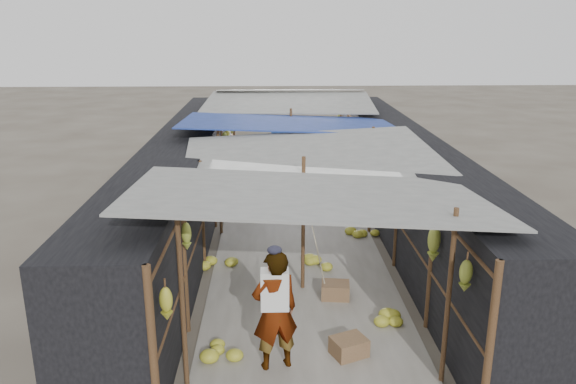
{
  "coord_description": "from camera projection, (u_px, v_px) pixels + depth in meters",
  "views": [
    {
      "loc": [
        -0.61,
        -6.8,
        4.88
      ],
      "look_at": [
        -0.21,
        5.3,
        1.25
      ],
      "focal_mm": 35.0,
      "sensor_mm": 36.0,
      "label": 1
    }
  ],
  "objects": [
    {
      "name": "crate_mid",
      "position": [
        335.0,
        291.0,
        10.36
      ],
      "size": [
        0.55,
        0.47,
        0.31
      ],
      "primitive_type": "cube",
      "rotation": [
        0.0,
        0.0,
        -0.12
      ],
      "color": "#886545",
      "rests_on": "ground"
    },
    {
      "name": "vendor_seated",
      "position": [
        330.0,
        182.0,
        16.55
      ],
      "size": [
        0.48,
        0.59,
        0.8
      ],
      "primitive_type": "imported",
      "rotation": [
        0.0,
        0.0,
        -1.17
      ],
      "color": "#4A4640",
      "rests_on": "ground"
    },
    {
      "name": "stall_left",
      "position": [
        185.0,
        183.0,
        13.74
      ],
      "size": [
        1.4,
        15.0,
        2.3
      ],
      "primitive_type": "cube",
      "color": "black",
      "rests_on": "ground"
    },
    {
      "name": "stall_right",
      "position": [
        403.0,
        181.0,
        13.91
      ],
      "size": [
        1.4,
        15.0,
        2.3
      ],
      "primitive_type": "cube",
      "color": "black",
      "rests_on": "ground"
    },
    {
      "name": "market_canopy",
      "position": [
        295.0,
        129.0,
        13.79
      ],
      "size": [
        5.62,
        15.2,
        2.77
      ],
      "color": "brown",
      "rests_on": "ground"
    },
    {
      "name": "hanging_bananas",
      "position": [
        299.0,
        163.0,
        13.44
      ],
      "size": [
        3.95,
        14.42,
        0.77
      ],
      "color": "#A8A62B",
      "rests_on": "ground"
    },
    {
      "name": "crate_back",
      "position": [
        268.0,
        189.0,
        16.81
      ],
      "size": [
        0.4,
        0.33,
        0.25
      ],
      "primitive_type": "cube",
      "rotation": [
        0.0,
        0.0,
        0.04
      ],
      "color": "#886545",
      "rests_on": "ground"
    },
    {
      "name": "black_basin",
      "position": [
        344.0,
        184.0,
        17.6
      ],
      "size": [
        0.53,
        0.53,
        0.16
      ],
      "primitive_type": "cylinder",
      "color": "black",
      "rests_on": "ground"
    },
    {
      "name": "ground",
      "position": [
        315.0,
        384.0,
        7.93
      ],
      "size": [
        80.0,
        80.0,
        0.0
      ],
      "primitive_type": "plane",
      "color": "#6B6356",
      "rests_on": "ground"
    },
    {
      "name": "aisle_slab",
      "position": [
        295.0,
        225.0,
        14.15
      ],
      "size": [
        3.6,
        16.0,
        0.02
      ],
      "primitive_type": "cube",
      "color": "#9E998E",
      "rests_on": "ground"
    },
    {
      "name": "shopper_blue",
      "position": [
        258.0,
        185.0,
        14.59
      ],
      "size": [
        1.02,
        0.91,
        1.73
      ],
      "primitive_type": "imported",
      "rotation": [
        0.0,
        0.0,
        0.36
      ],
      "color": "#1E5599",
      "rests_on": "ground"
    },
    {
      "name": "crate_near",
      "position": [
        349.0,
        347.0,
        8.55
      ],
      "size": [
        0.62,
        0.57,
        0.3
      ],
      "primitive_type": "cube",
      "rotation": [
        0.0,
        0.0,
        0.41
      ],
      "color": "#886545",
      "rests_on": "ground"
    },
    {
      "name": "vendor_elderly",
      "position": [
        275.0,
        311.0,
        8.05
      ],
      "size": [
        0.78,
        0.62,
        1.86
      ],
      "primitive_type": "imported",
      "rotation": [
        0.0,
        0.0,
        3.44
      ],
      "color": "white",
      "rests_on": "ground"
    },
    {
      "name": "floor_bananas",
      "position": [
        284.0,
        226.0,
        13.69
      ],
      "size": [
        3.91,
        10.89,
        0.33
      ],
      "color": "#A8A62B",
      "rests_on": "ground"
    }
  ]
}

